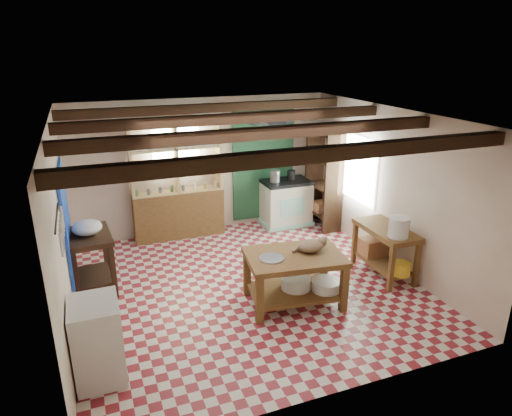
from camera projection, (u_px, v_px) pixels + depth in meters
name	position (u px, v px, depth m)	size (l,w,h in m)	color
floor	(247.00, 286.00, 7.05)	(5.00, 5.00, 0.02)	maroon
ceiling	(246.00, 116.00, 6.17)	(5.00, 5.00, 0.02)	#494A4F
wall_back	(203.00, 166.00, 8.80)	(5.00, 0.04, 2.60)	beige
wall_front	(334.00, 288.00, 4.41)	(5.00, 0.04, 2.60)	beige
wall_left	(61.00, 230.00, 5.76)	(0.04, 5.00, 2.60)	beige
wall_right	(390.00, 188.00, 7.45)	(0.04, 5.00, 2.60)	beige
ceiling_beams	(246.00, 125.00, 6.21)	(5.00, 3.80, 0.15)	#331E11
blue_wall_patch	(66.00, 221.00, 6.63)	(0.04, 1.40, 1.60)	#173EAF
green_wall_patch	(263.00, 163.00, 9.21)	(1.30, 0.04, 2.30)	#1E4B2D
window_back	(176.00, 148.00, 8.48)	(0.90, 0.02, 0.80)	beige
window_right	(356.00, 168.00, 8.29)	(0.02, 1.30, 1.20)	beige
utensil_rail	(58.00, 228.00, 4.57)	(0.06, 0.90, 0.28)	black
pot_rack	(272.00, 120.00, 8.53)	(0.86, 0.12, 0.36)	black
shelving_unit	(177.00, 182.00, 8.52)	(1.70, 0.34, 2.20)	tan
tall_rack	(324.00, 179.00, 9.06)	(0.40, 0.86, 2.00)	#331E11
work_table	(294.00, 279.00, 6.47)	(1.34, 0.89, 0.76)	brown
stove	(286.00, 202.00, 9.33)	(0.96, 0.64, 0.94)	beige
prep_table	(92.00, 262.00, 6.81)	(0.62, 0.90, 0.91)	#331E11
white_cabinet	(97.00, 341.00, 4.98)	(0.52, 0.62, 0.94)	silver
right_counter	(384.00, 251.00, 7.28)	(0.56, 1.13, 0.81)	brown
cat	(311.00, 246.00, 6.42)	(0.38, 0.29, 0.17)	#8D6F52
steel_tray	(272.00, 258.00, 6.22)	(0.35, 0.35, 0.02)	#A6A5AD
basin_large	(296.00, 283.00, 6.56)	(0.43, 0.43, 0.15)	silver
basin_small	(326.00, 285.00, 6.52)	(0.42, 0.42, 0.15)	silver
kettle_left	(275.00, 176.00, 9.04)	(0.20, 0.20, 0.23)	#A6A5AD
kettle_right	(291.00, 175.00, 9.17)	(0.16, 0.16, 0.20)	black
enamel_bowl	(87.00, 227.00, 6.62)	(0.43, 0.43, 0.21)	silver
white_bucket	(399.00, 227.00, 6.76)	(0.31, 0.31, 0.31)	silver
wicker_basket	(373.00, 247.00, 7.56)	(0.41, 0.33, 0.29)	#A46B42
yellow_tub	(401.00, 269.00, 6.91)	(0.28, 0.28, 0.20)	gold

